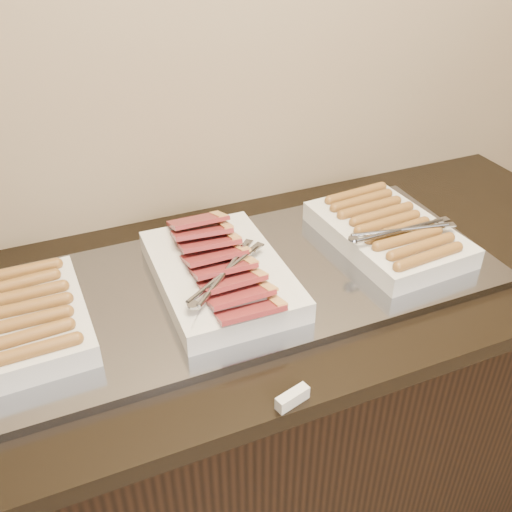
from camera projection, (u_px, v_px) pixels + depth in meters
The scene contains 6 objects.
counter at pixel (234, 420), 1.54m from camera, with size 2.06×0.76×0.90m.
warming_tray at pixel (236, 283), 1.29m from camera, with size 1.20×0.50×0.02m, color gray.
dish_left at pixel (29, 318), 1.13m from camera, with size 0.22×0.33×0.07m.
dish_center at pixel (220, 272), 1.25m from camera, with size 0.27×0.42×0.09m.
dish_right at pixel (388, 231), 1.39m from camera, with size 0.28×0.40×0.08m.
label_holder at pixel (292, 398), 1.00m from camera, with size 0.07×0.02×0.03m, color silver.
Camera 1 is at (-0.35, 1.16, 1.68)m, focal length 40.00 mm.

